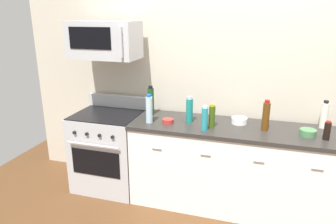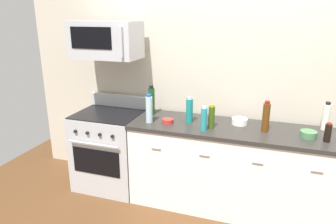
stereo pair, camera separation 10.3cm
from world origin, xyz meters
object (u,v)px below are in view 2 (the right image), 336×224
bottle_sparkling_teal (189,110)px  bowl_white_ceramic (240,121)px  range_oven (110,149)px  bottle_wine_amber (266,117)px  bottle_dish_soap (204,119)px  bowl_green_glaze (308,134)px  bottle_water_clear (149,109)px  bowl_red_small (168,121)px  bottle_vinegar_white (326,117)px  bottle_wine_green (152,101)px  bottle_soy_sauce_dark (328,133)px  bottle_olive_oil (212,117)px  microwave (106,40)px

bottle_sparkling_teal → bowl_white_ceramic: (0.51, 0.11, -0.10)m
range_oven → bottle_wine_amber: 1.84m
bottle_dish_soap → bowl_green_glaze: (0.96, 0.14, -0.09)m
bottle_dish_soap → bottle_water_clear: bearing=174.9°
bottle_wine_amber → bottle_dish_soap: size_ratio=1.23×
bowl_green_glaze → bowl_red_small: bearing=-178.1°
bottle_vinegar_white → bowl_white_ceramic: size_ratio=1.74×
bottle_wine_green → bowl_green_glaze: bottle_wine_green is taller
bottle_soy_sauce_dark → bottle_water_clear: bearing=-179.0°
bottle_dish_soap → bottle_soy_sauce_dark: 1.12m
bottle_wine_green → bowl_green_glaze: (1.64, -0.18, -0.13)m
bowl_green_glaze → range_oven: bearing=178.8°
bowl_white_ceramic → bottle_water_clear: bearing=-165.0°
range_oven → bottle_water_clear: bottle_water_clear is taller
bowl_red_small → bowl_green_glaze: bearing=1.9°
bottle_water_clear → bottle_sparkling_teal: (0.40, 0.13, -0.01)m
range_oven → bottle_sparkling_teal: (0.97, 0.00, 0.58)m
bottle_olive_oil → bottle_wine_amber: bearing=7.9°
bottle_vinegar_white → bowl_green_glaze: bottle_vinegar_white is taller
range_oven → bottle_wine_amber: bearing=-0.6°
bottle_wine_green → bottle_olive_oil: (0.73, -0.23, -0.04)m
bowl_white_ceramic → bottle_wine_green: bearing=178.7°
bottle_dish_soap → bowl_white_ceramic: bottle_dish_soap is taller
bottle_sparkling_teal → bottle_vinegar_white: bearing=9.6°
bottle_dish_soap → bottle_sparkling_teal: (-0.20, 0.19, 0.01)m
range_oven → bottle_dish_soap: 1.31m
bowl_red_small → bottle_wine_amber: bearing=4.3°
bottle_dish_soap → bottle_soy_sauce_dark: bearing=4.3°
microwave → bottle_water_clear: size_ratio=2.43×
bottle_wine_amber → bottle_soy_sauce_dark: bottle_wine_amber is taller
range_oven → bottle_wine_green: bearing=15.6°
bottle_dish_soap → bottle_olive_oil: bearing=59.7°
microwave → bottle_soy_sauce_dark: bearing=-3.7°
bottle_sparkling_teal → bottle_water_clear: bearing=-161.6°
bottle_sparkling_teal → bowl_red_small: size_ratio=2.38×
bottle_wine_green → bowl_white_ceramic: bottle_wine_green is taller
bottle_sparkling_teal → bowl_green_glaze: 1.17m
bottle_olive_oil → microwave: bearing=173.8°
range_oven → bottle_wine_amber: size_ratio=3.46×
bowl_green_glaze → bottle_sparkling_teal: bearing=177.7°
bowl_green_glaze → bottle_wine_amber: bearing=176.1°
range_oven → bottle_water_clear: bearing=-13.0°
bottle_vinegar_white → bottle_olive_oil: size_ratio=1.16×
bottle_water_clear → bottle_wine_amber: bearing=5.6°
bottle_vinegar_white → bottle_dish_soap: (-1.13, -0.41, -0.02)m
range_oven → bowl_white_ceramic: 1.56m
microwave → bottle_sparkling_teal: (0.97, -0.04, -0.70)m
bottle_wine_green → bottle_vinegar_white: 1.81m
bottle_sparkling_teal → bowl_green_glaze: (1.16, -0.05, -0.10)m
bottle_sparkling_teal → bottle_wine_amber: bearing=-1.5°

